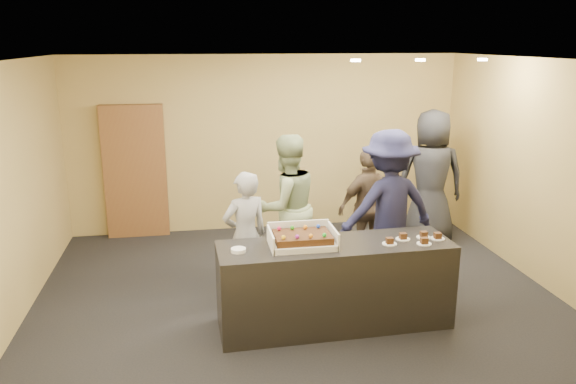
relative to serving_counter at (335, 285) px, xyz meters
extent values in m
plane|color=black|center=(-0.26, 0.81, -0.45)|extent=(6.00, 6.00, 0.00)
plane|color=white|center=(-0.26, 0.81, 2.25)|extent=(6.00, 6.00, 0.00)
cube|color=tan|center=(-0.26, 3.31, 0.90)|extent=(6.00, 0.04, 2.70)
cube|color=tan|center=(-0.26, -1.69, 0.90)|extent=(6.00, 0.04, 2.70)
cube|color=tan|center=(-3.26, 0.81, 0.90)|extent=(0.04, 5.00, 2.70)
cube|color=tan|center=(2.74, 0.81, 0.90)|extent=(0.04, 5.00, 2.70)
cube|color=black|center=(0.00, 0.00, 0.00)|extent=(2.42, 0.77, 0.90)
cube|color=brown|center=(-2.26, 3.22, 0.55)|extent=(0.91, 0.15, 2.00)
cube|color=white|center=(-0.35, 0.00, 0.48)|extent=(0.64, 0.45, 0.06)
cube|color=white|center=(-0.67, 0.00, 0.54)|extent=(0.02, 0.45, 0.17)
cube|color=white|center=(-0.03, 0.00, 0.54)|extent=(0.02, 0.45, 0.17)
cube|color=white|center=(-0.35, 0.22, 0.55)|extent=(0.64, 0.02, 0.19)
cube|color=#3D200D|center=(-0.35, 0.00, 0.54)|extent=(0.56, 0.39, 0.07)
sphere|color=#DA1954|center=(-0.56, 0.14, 0.60)|extent=(0.04, 0.04, 0.04)
sphere|color=#289619|center=(-0.42, 0.14, 0.60)|extent=(0.04, 0.04, 0.04)
sphere|color=orange|center=(-0.29, 0.14, 0.60)|extent=(0.04, 0.04, 0.04)
sphere|color=blue|center=(-0.15, 0.14, 0.60)|extent=(0.04, 0.04, 0.04)
sphere|color=yellow|center=(-0.56, -0.14, 0.60)|extent=(0.04, 0.04, 0.04)
sphere|color=purple|center=(-0.42, -0.14, 0.60)|extent=(0.04, 0.04, 0.04)
sphere|color=orange|center=(-0.29, -0.14, 0.60)|extent=(0.04, 0.04, 0.04)
sphere|color=green|center=(-0.15, -0.14, 0.60)|extent=(0.04, 0.04, 0.04)
cylinder|color=white|center=(-0.99, -0.06, 0.47)|extent=(0.15, 0.15, 0.04)
cylinder|color=white|center=(0.54, -0.10, 0.45)|extent=(0.15, 0.15, 0.01)
cube|color=#3D200D|center=(0.54, -0.10, 0.49)|extent=(0.07, 0.06, 0.06)
cylinder|color=white|center=(0.72, 0.01, 0.45)|extent=(0.15, 0.15, 0.01)
cube|color=#3D200D|center=(0.72, 0.01, 0.49)|extent=(0.07, 0.06, 0.06)
cylinder|color=white|center=(0.88, -0.16, 0.45)|extent=(0.15, 0.15, 0.01)
cube|color=#3D200D|center=(0.88, -0.16, 0.49)|extent=(0.07, 0.06, 0.06)
cylinder|color=white|center=(0.95, 0.02, 0.45)|extent=(0.15, 0.15, 0.01)
cube|color=#3D200D|center=(0.95, 0.02, 0.49)|extent=(0.07, 0.06, 0.06)
cylinder|color=white|center=(1.08, -0.04, 0.45)|extent=(0.15, 0.15, 0.01)
cube|color=#3D200D|center=(1.08, -0.04, 0.49)|extent=(0.07, 0.06, 0.06)
imported|color=#9F9FA4|center=(-0.84, 0.82, 0.30)|extent=(0.64, 0.52, 1.50)
imported|color=#9DAF7E|center=(-0.29, 1.35, 0.46)|extent=(1.06, 0.95, 1.81)
imported|color=#1F2044|center=(0.90, 0.98, 0.50)|extent=(1.32, 0.89, 1.89)
imported|color=brown|center=(0.87, 1.64, 0.32)|extent=(0.97, 0.61, 1.53)
imported|color=#222327|center=(1.96, 2.18, 0.54)|extent=(1.05, 0.77, 1.97)
cylinder|color=#FFEAC6|center=(0.54, 1.31, 2.22)|extent=(0.12, 0.12, 0.03)
cylinder|color=#FFEAC6|center=(1.34, 1.31, 2.22)|extent=(0.12, 0.12, 0.03)
cylinder|color=#FFEAC6|center=(2.14, 1.31, 2.22)|extent=(0.12, 0.12, 0.03)
camera|label=1|loc=(-1.38, -5.20, 2.45)|focal=35.00mm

